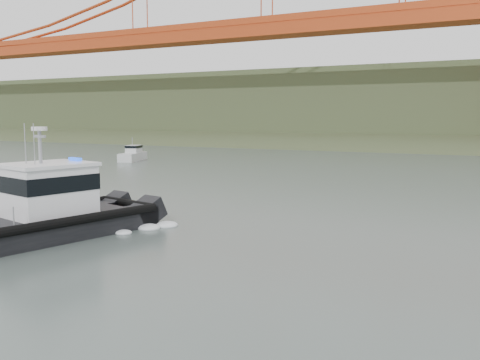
% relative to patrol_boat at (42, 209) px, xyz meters
% --- Properties ---
extents(ground, '(400.00, 400.00, 0.00)m').
position_rel_patrol_boat_xyz_m(ground, '(7.03, 0.46, -1.44)').
color(ground, '#4A5853').
rests_on(ground, ground).
extents(headlands, '(500.00, 105.36, 27.12)m').
position_rel_patrol_boat_xyz_m(headlands, '(7.03, 125.96, 5.60)').
color(headlands, '#40502D').
rests_on(headlands, ground).
extents(patrol_boat, '(6.78, 12.51, 5.76)m').
position_rel_patrol_boat_xyz_m(patrol_boat, '(0.00, 0.00, 0.00)').
color(patrol_boat, black).
rests_on(patrol_boat, ground).
extents(motorboat, '(3.81, 6.38, 3.33)m').
position_rel_patrol_boat_xyz_m(motorboat, '(-26.26, 39.30, -0.61)').
color(motorboat, silver).
rests_on(motorboat, ground).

